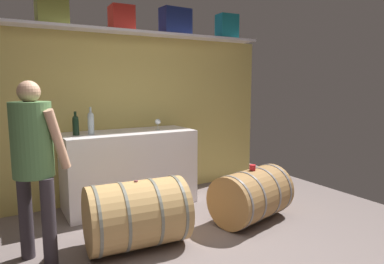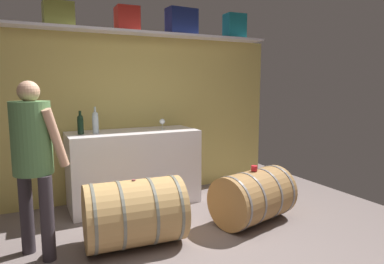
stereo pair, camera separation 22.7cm
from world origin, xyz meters
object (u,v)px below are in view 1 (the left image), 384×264
(wine_glass, at_px, (158,122))
(tasting_cup, at_px, (253,167))
(toolcase_navy, at_px, (176,22))
(wine_barrel_far, at_px, (137,214))
(toolcase_olive, at_px, (52,13))
(wine_bottle_clear, at_px, (91,123))
(winemaker_pouring, at_px, (33,153))
(toolcase_red, at_px, (121,18))
(wine_bottle_dark, at_px, (76,125))
(work_cabinet, at_px, (129,169))
(toolcase_teal, at_px, (227,27))
(wine_barrel_near, at_px, (251,195))

(wine_glass, height_order, tasting_cup, wine_glass)
(toolcase_navy, height_order, wine_barrel_far, toolcase_navy)
(toolcase_olive, height_order, wine_bottle_clear, toolcase_olive)
(winemaker_pouring, bearing_deg, wine_barrel_far, 43.57)
(toolcase_navy, bearing_deg, wine_barrel_far, -133.38)
(wine_barrel_far, bearing_deg, toolcase_red, 79.23)
(toolcase_olive, xyz_separation_m, wine_glass, (1.17, -0.27, -1.29))
(wine_bottle_clear, relative_size, winemaker_pouring, 0.20)
(toolcase_olive, height_order, tasting_cup, toolcase_olive)
(winemaker_pouring, bearing_deg, wine_bottle_clear, 108.22)
(toolcase_navy, height_order, wine_bottle_clear, toolcase_navy)
(toolcase_olive, bearing_deg, wine_bottle_dark, -56.56)
(work_cabinet, bearing_deg, wine_barrel_far, -106.61)
(wine_bottle_dark, bearing_deg, winemaker_pouring, -119.60)
(toolcase_olive, distance_m, wine_barrel_far, 2.48)
(wine_glass, relative_size, winemaker_pouring, 0.09)
(toolcase_red, height_order, toolcase_teal, toolcase_teal)
(toolcase_teal, xyz_separation_m, wine_barrel_near, (-0.63, -1.40, -2.09))
(wine_glass, bearing_deg, toolcase_olive, 167.17)
(wine_glass, relative_size, wine_barrel_near, 0.14)
(toolcase_red, distance_m, toolcase_teal, 1.62)
(toolcase_navy, relative_size, toolcase_teal, 1.16)
(toolcase_red, distance_m, winemaker_pouring, 2.18)
(wine_glass, distance_m, winemaker_pouring, 1.80)
(work_cabinet, distance_m, wine_barrel_far, 1.17)
(toolcase_olive, bearing_deg, wine_barrel_near, -39.15)
(toolcase_navy, distance_m, winemaker_pouring, 2.69)
(work_cabinet, bearing_deg, wine_bottle_dark, 178.96)
(wine_glass, bearing_deg, winemaker_pouring, -149.70)
(toolcase_red, bearing_deg, wine_barrel_near, -52.72)
(wine_barrel_near, relative_size, wine_barrel_far, 1.03)
(wine_barrel_far, bearing_deg, toolcase_navy, 54.53)
(wine_glass, bearing_deg, wine_barrel_far, -123.53)
(toolcase_navy, xyz_separation_m, wine_barrel_far, (-1.13, -1.35, -2.06))
(wine_barrel_far, bearing_deg, toolcase_teal, 38.58)
(toolcase_olive, height_order, wine_glass, toolcase_olive)
(toolcase_navy, distance_m, wine_glass, 1.42)
(toolcase_teal, relative_size, wine_glass, 2.47)
(toolcase_olive, relative_size, toolcase_teal, 0.95)
(toolcase_red, distance_m, work_cabinet, 1.90)
(winemaker_pouring, bearing_deg, work_cabinet, 94.33)
(tasting_cup, xyz_separation_m, winemaker_pouring, (-2.20, 0.22, 0.35))
(toolcase_teal, relative_size, work_cabinet, 0.22)
(wine_glass, bearing_deg, toolcase_navy, 33.40)
(wine_glass, distance_m, wine_barrel_near, 1.50)
(wine_bottle_dark, xyz_separation_m, wine_barrel_far, (0.30, -1.13, -0.75))
(wine_barrel_near, xyz_separation_m, tasting_cup, (0.01, -0.00, 0.32))
(wine_bottle_dark, bearing_deg, toolcase_red, 18.97)
(toolcase_teal, distance_m, wine_bottle_dark, 2.64)
(wine_bottle_clear, bearing_deg, toolcase_red, 26.72)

